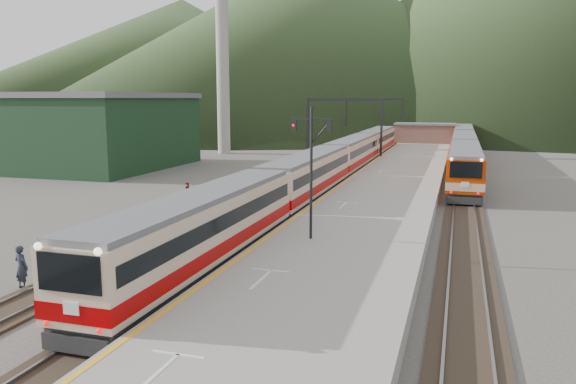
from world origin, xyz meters
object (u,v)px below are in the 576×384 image
(second_train, at_px, (464,149))
(main_train, at_px, (334,165))
(worker, at_px, (21,267))
(signal_mast, at_px, (311,159))

(second_train, bearing_deg, main_train, -119.25)
(main_train, relative_size, second_train, 1.30)
(main_train, bearing_deg, worker, -101.52)
(second_train, bearing_deg, worker, -108.94)
(second_train, bearing_deg, signal_mast, -99.59)
(signal_mast, relative_size, worker, 3.50)
(second_train, height_order, signal_mast, signal_mast)
(worker, bearing_deg, signal_mast, -131.65)
(main_train, distance_m, worker, 32.62)
(signal_mast, xyz_separation_m, worker, (-10.51, -8.09, -4.08))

